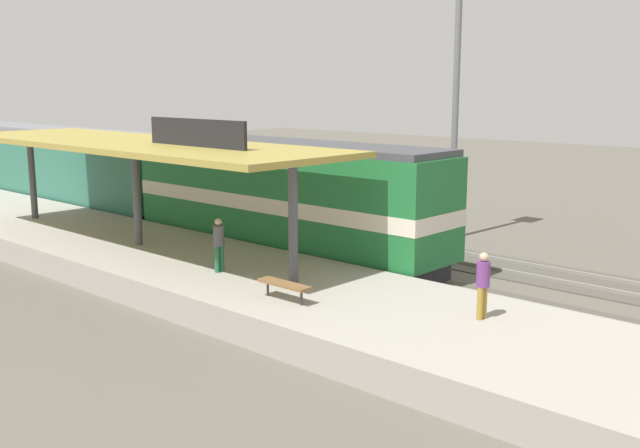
{
  "coord_description": "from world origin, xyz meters",
  "views": [
    {
      "loc": [
        -19.55,
        -22.81,
        6.69
      ],
      "look_at": [
        -1.38,
        -6.1,
        2.0
      ],
      "focal_mm": 41.28,
      "sensor_mm": 36.0,
      "label": 1
    }
  ],
  "objects_px": {
    "passenger_carriage_front": "(52,166)",
    "light_mast": "(458,43)",
    "person_walking": "(483,282)",
    "person_waiting": "(219,242)",
    "platform_bench": "(284,285)",
    "locomotive": "(283,198)"
  },
  "relations": [
    {
      "from": "person_walking",
      "to": "person_waiting",
      "type": "bearing_deg",
      "value": 99.47
    },
    {
      "from": "light_mast",
      "to": "person_walking",
      "type": "height_order",
      "value": "light_mast"
    },
    {
      "from": "locomotive",
      "to": "person_waiting",
      "type": "height_order",
      "value": "locomotive"
    },
    {
      "from": "light_mast",
      "to": "passenger_carriage_front",
      "type": "bearing_deg",
      "value": 110.7
    },
    {
      "from": "locomotive",
      "to": "person_walking",
      "type": "height_order",
      "value": "locomotive"
    },
    {
      "from": "passenger_carriage_front",
      "to": "light_mast",
      "type": "distance_m",
      "value": 22.89
    },
    {
      "from": "passenger_carriage_front",
      "to": "person_waiting",
      "type": "bearing_deg",
      "value": -104.26
    },
    {
      "from": "person_waiting",
      "to": "person_walking",
      "type": "relative_size",
      "value": 1.0
    },
    {
      "from": "person_walking",
      "to": "light_mast",
      "type": "bearing_deg",
      "value": 35.56
    },
    {
      "from": "passenger_carriage_front",
      "to": "light_mast",
      "type": "bearing_deg",
      "value": -69.3
    },
    {
      "from": "platform_bench",
      "to": "locomotive",
      "type": "distance_m",
      "value": 8.64
    },
    {
      "from": "light_mast",
      "to": "person_waiting",
      "type": "distance_m",
      "value": 14.54
    },
    {
      "from": "passenger_carriage_front",
      "to": "person_walking",
      "type": "relative_size",
      "value": 11.7
    },
    {
      "from": "passenger_carriage_front",
      "to": "person_waiting",
      "type": "distance_m",
      "value": 21.06
    },
    {
      "from": "light_mast",
      "to": "platform_bench",
      "type": "bearing_deg",
      "value": -165.83
    },
    {
      "from": "person_walking",
      "to": "passenger_carriage_front",
      "type": "bearing_deg",
      "value": 82.57
    },
    {
      "from": "passenger_carriage_front",
      "to": "platform_bench",
      "type": "bearing_deg",
      "value": -103.97
    },
    {
      "from": "passenger_carriage_front",
      "to": "person_walking",
      "type": "bearing_deg",
      "value": -97.43
    },
    {
      "from": "passenger_carriage_front",
      "to": "light_mast",
      "type": "xyz_separation_m",
      "value": [
        7.8,
        -20.64,
        6.08
      ]
    },
    {
      "from": "locomotive",
      "to": "person_waiting",
      "type": "bearing_deg",
      "value": -155.08
    },
    {
      "from": "locomotive",
      "to": "light_mast",
      "type": "relative_size",
      "value": 1.23
    },
    {
      "from": "platform_bench",
      "to": "light_mast",
      "type": "height_order",
      "value": "light_mast"
    }
  ]
}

